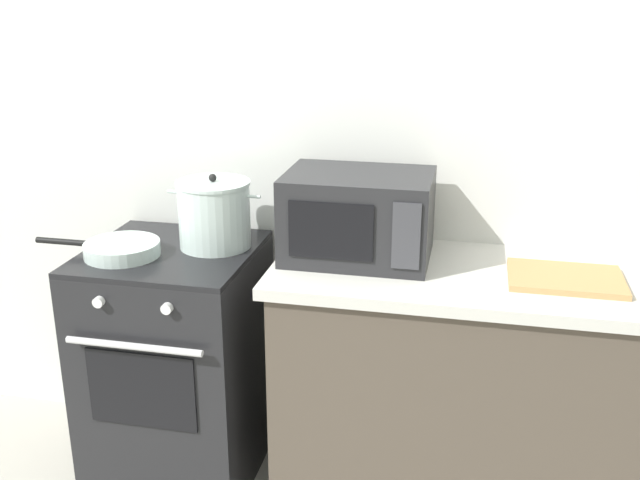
% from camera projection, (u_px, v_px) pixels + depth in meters
% --- Properties ---
extents(back_wall, '(4.40, 0.10, 2.50)m').
position_uv_depth(back_wall, '(366.00, 147.00, 2.73)').
color(back_wall, silver).
rests_on(back_wall, ground_plane).
extents(lower_cabinet_right, '(1.64, 0.56, 0.88)m').
position_uv_depth(lower_cabinet_right, '(515.00, 403.00, 2.55)').
color(lower_cabinet_right, '#4C4238').
rests_on(lower_cabinet_right, ground_plane).
extents(countertop_right, '(1.70, 0.60, 0.04)m').
position_uv_depth(countertop_right, '(527.00, 281.00, 2.40)').
color(countertop_right, beige).
rests_on(countertop_right, lower_cabinet_right).
extents(stove, '(0.60, 0.64, 0.92)m').
position_uv_depth(stove, '(178.00, 363.00, 2.78)').
color(stove, black).
rests_on(stove, ground_plane).
extents(stock_pot, '(0.35, 0.27, 0.27)m').
position_uv_depth(stock_pot, '(214.00, 214.00, 2.63)').
color(stock_pot, silver).
rests_on(stock_pot, stove).
extents(frying_pan, '(0.47, 0.27, 0.05)m').
position_uv_depth(frying_pan, '(121.00, 249.00, 2.57)').
color(frying_pan, silver).
rests_on(frying_pan, stove).
extents(microwave, '(0.50, 0.37, 0.30)m').
position_uv_depth(microwave, '(358.00, 216.00, 2.52)').
color(microwave, '#232326').
rests_on(microwave, countertop_right).
extents(cutting_board, '(0.36, 0.26, 0.02)m').
position_uv_depth(cutting_board, '(565.00, 278.00, 2.35)').
color(cutting_board, tan).
rests_on(cutting_board, countertop_right).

